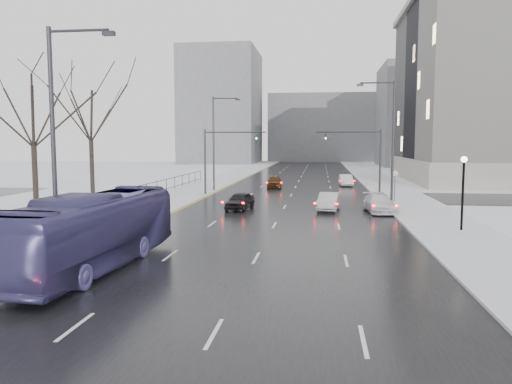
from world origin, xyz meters
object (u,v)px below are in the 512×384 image
at_px(tree_park_d, 37,214).
at_px(sedan_center_far, 274,182).
at_px(sedan_right_far, 379,203).
at_px(sedan_right_distant, 346,180).
at_px(tree_park_e, 93,199).
at_px(streetlight_r_mid, 390,137).
at_px(bus, 94,231).
at_px(streetlight_l_far, 216,139).
at_px(sedan_right_near, 329,201).
at_px(mast_signal_right, 369,154).
at_px(lamppost_r_mid, 463,182).
at_px(no_uturn_sign, 395,177).
at_px(sedan_center_near, 240,201).
at_px(mast_signal_left, 216,154).
at_px(streetlight_l_near, 58,133).

height_order(tree_park_d, sedan_center_far, tree_park_d).
distance_m(sedan_right_far, sedan_center_far, 21.29).
height_order(sedan_center_far, sedan_right_distant, sedan_center_far).
bearing_deg(tree_park_e, tree_park_d, -87.71).
xyz_separation_m(streetlight_r_mid, bus, (-14.57, -20.67, -4.02)).
bearing_deg(streetlight_l_far, sedan_right_distant, 30.74).
height_order(tree_park_e, sedan_right_near, tree_park_e).
height_order(mast_signal_right, sedan_center_far, mast_signal_right).
bearing_deg(sedan_center_far, tree_park_e, -145.40).
xyz_separation_m(tree_park_d, sedan_right_distant, (23.67, 26.35, 0.71)).
height_order(lamppost_r_mid, no_uturn_sign, lamppost_r_mid).
distance_m(lamppost_r_mid, mast_signal_right, 18.41).
bearing_deg(sedan_center_far, tree_park_d, -128.37).
relative_size(sedan_right_near, sedan_right_distant, 1.01).
distance_m(no_uturn_sign, sedan_center_far, 17.27).
height_order(lamppost_r_mid, sedan_center_far, lamppost_r_mid).
bearing_deg(tree_park_e, sedan_center_near, -21.90).
relative_size(streetlight_r_mid, mast_signal_left, 1.54).
height_order(no_uturn_sign, sedan_right_distant, no_uturn_sign).
bearing_deg(streetlight_r_mid, no_uturn_sign, 75.52).
xyz_separation_m(mast_signal_left, sedan_right_near, (10.83, -9.63, -3.38)).
distance_m(lamppost_r_mid, sedan_right_near, 11.45).
bearing_deg(mast_signal_left, tree_park_e, -159.81).
xyz_separation_m(bus, sedan_center_near, (3.08, 18.69, -0.89)).
bearing_deg(no_uturn_sign, streetlight_l_near, -125.89).
relative_size(tree_park_d, lamppost_r_mid, 2.92).
relative_size(lamppost_r_mid, sedan_center_near, 1.09).
relative_size(streetlight_r_mid, sedan_center_far, 2.43).
distance_m(tree_park_d, sedan_center_near, 15.04).
distance_m(tree_park_e, sedan_right_near, 22.43).
bearing_deg(lamppost_r_mid, tree_park_e, 154.38).
bearing_deg(streetlight_l_near, tree_park_e, 112.69).
bearing_deg(sedan_center_far, no_uturn_sign, -51.90).
distance_m(no_uturn_sign, sedan_right_distant, 16.76).
xyz_separation_m(lamppost_r_mid, no_uturn_sign, (-1.80, 14.00, -0.64)).
bearing_deg(lamppost_r_mid, sedan_center_near, 150.76).
xyz_separation_m(tree_park_e, mast_signal_left, (10.87, 4.00, 4.11)).
bearing_deg(streetlight_l_far, sedan_center_far, 39.15).
height_order(mast_signal_left, no_uturn_sign, mast_signal_left).
bearing_deg(streetlight_l_far, lamppost_r_mid, -48.94).
bearing_deg(mast_signal_right, streetlight_l_near, -118.96).
height_order(streetlight_l_near, sedan_right_distant, streetlight_l_near).
distance_m(mast_signal_right, sedan_center_near, 14.99).
relative_size(streetlight_r_mid, sedan_center_near, 2.54).
distance_m(mast_signal_right, bus, 31.89).
bearing_deg(mast_signal_left, bus, -88.16).
bearing_deg(streetlight_r_mid, sedan_right_far, -112.84).
relative_size(lamppost_r_mid, sedan_right_distant, 1.04).
bearing_deg(mast_signal_right, tree_park_e, -171.10).
distance_m(bus, sedan_center_far, 37.62).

